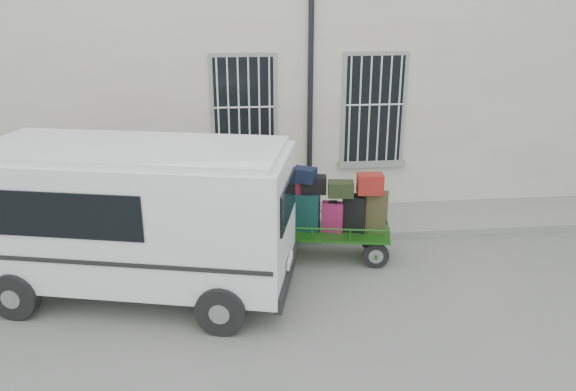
# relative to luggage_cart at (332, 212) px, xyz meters

# --- Properties ---
(ground) EXTENTS (80.00, 80.00, 0.00)m
(ground) POSITION_rel_luggage_cart_xyz_m (-1.03, -0.73, -0.87)
(ground) COLOR slate
(ground) RESTS_ON ground
(building) EXTENTS (24.00, 5.15, 6.00)m
(building) POSITION_rel_luggage_cart_xyz_m (-1.03, 4.76, 2.13)
(building) COLOR beige
(building) RESTS_ON ground
(sidewalk) EXTENTS (24.00, 1.70, 0.15)m
(sidewalk) POSITION_rel_luggage_cart_xyz_m (-1.03, 1.47, -0.80)
(sidewalk) COLOR gray
(sidewalk) RESTS_ON ground
(luggage_cart) EXTENTS (2.45, 1.28, 1.67)m
(luggage_cart) POSITION_rel_luggage_cart_xyz_m (0.00, 0.00, 0.00)
(luggage_cart) COLOR black
(luggage_cart) RESTS_ON ground
(van) EXTENTS (5.10, 3.07, 2.41)m
(van) POSITION_rel_luggage_cart_xyz_m (-3.22, -0.92, 0.51)
(van) COLOR white
(van) RESTS_ON ground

